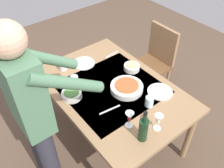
{
  "coord_description": "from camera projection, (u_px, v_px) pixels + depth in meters",
  "views": [
    {
      "loc": [
        -1.31,
        1.03,
        2.27
      ],
      "look_at": [
        0.0,
        0.0,
        0.78
      ],
      "focal_mm": 39.12,
      "sensor_mm": 36.0,
      "label": 1
    }
  ],
  "objects": [
    {
      "name": "ground_plane",
      "position": [
        112.0,
        135.0,
        2.76
      ],
      "size": [
        6.0,
        6.0,
        0.0
      ],
      "primitive_type": "plane",
      "color": "brown"
    },
    {
      "name": "dining_table",
      "position": [
        112.0,
        93.0,
        2.32
      ],
      "size": [
        1.46,
        0.99,
        0.73
      ],
      "color": "#93704C",
      "rests_on": "ground_plane"
    },
    {
      "name": "chair_near",
      "position": [
        155.0,
        59.0,
        2.96
      ],
      "size": [
        0.4,
        0.4,
        0.91
      ],
      "color": "brown",
      "rests_on": "ground_plane"
    },
    {
      "name": "person_server",
      "position": [
        34.0,
        114.0,
        1.73
      ],
      "size": [
        0.42,
        0.61,
        1.69
      ],
      "color": "#2D2D38",
      "rests_on": "ground_plane"
    },
    {
      "name": "wine_bottle",
      "position": [
        143.0,
        129.0,
        1.78
      ],
      "size": [
        0.07,
        0.07,
        0.3
      ],
      "color": "black",
      "rests_on": "dining_table"
    },
    {
      "name": "wine_glass_left",
      "position": [
        158.0,
        120.0,
        1.85
      ],
      "size": [
        0.07,
        0.07,
        0.15
      ],
      "color": "white",
      "rests_on": "dining_table"
    },
    {
      "name": "wine_glass_right",
      "position": [
        129.0,
        117.0,
        1.87
      ],
      "size": [
        0.07,
        0.07,
        0.15
      ],
      "color": "white",
      "rests_on": "dining_table"
    },
    {
      "name": "water_cup_near_left",
      "position": [
        149.0,
        102.0,
        2.08
      ],
      "size": [
        0.07,
        0.07,
        0.1
      ],
      "primitive_type": "cylinder",
      "color": "silver",
      "rests_on": "dining_table"
    },
    {
      "name": "water_cup_near_right",
      "position": [
        63.0,
        66.0,
        2.45
      ],
      "size": [
        0.08,
        0.08,
        0.09
      ],
      "primitive_type": "cylinder",
      "color": "silver",
      "rests_on": "dining_table"
    },
    {
      "name": "water_cup_far_left",
      "position": [
        75.0,
        81.0,
        2.28
      ],
      "size": [
        0.07,
        0.07,
        0.1
      ],
      "primitive_type": "cylinder",
      "color": "silver",
      "rests_on": "dining_table"
    },
    {
      "name": "water_cup_far_right",
      "position": [
        57.0,
        82.0,
        2.26
      ],
      "size": [
        0.06,
        0.06,
        0.1
      ],
      "primitive_type": "cylinder",
      "color": "silver",
      "rests_on": "dining_table"
    },
    {
      "name": "serving_bowl_pasta",
      "position": [
        127.0,
        87.0,
        2.23
      ],
      "size": [
        0.3,
        0.3,
        0.07
      ],
      "color": "white",
      "rests_on": "dining_table"
    },
    {
      "name": "side_bowl_salad",
      "position": [
        72.0,
        94.0,
        2.16
      ],
      "size": [
        0.18,
        0.18,
        0.07
      ],
      "color": "white",
      "rests_on": "dining_table"
    },
    {
      "name": "side_bowl_bread",
      "position": [
        132.0,
        67.0,
        2.46
      ],
      "size": [
        0.16,
        0.16,
        0.07
      ],
      "color": "white",
      "rests_on": "dining_table"
    },
    {
      "name": "dinner_plate_near",
      "position": [
        160.0,
        92.0,
        2.23
      ],
      "size": [
        0.23,
        0.23,
        0.01
      ],
      "primitive_type": "cylinder",
      "color": "white",
      "rests_on": "dining_table"
    },
    {
      "name": "dinner_plate_far",
      "position": [
        84.0,
        63.0,
        2.55
      ],
      "size": [
        0.23,
        0.23,
        0.01
      ],
      "primitive_type": "cylinder",
      "color": "white",
      "rests_on": "dining_table"
    },
    {
      "name": "table_knife",
      "position": [
        110.0,
        110.0,
        2.07
      ],
      "size": [
        0.04,
        0.2,
        0.0
      ],
      "primitive_type": "cube",
      "rotation": [
        0.0,
        0.0,
        -0.13
      ],
      "color": "silver",
      "rests_on": "dining_table"
    },
    {
      "name": "table_fork",
      "position": [
        112.0,
        54.0,
        2.68
      ],
      "size": [
        0.03,
        0.18,
        0.0
      ],
      "primitive_type": "cube",
      "rotation": [
        0.0,
        0.0,
        0.06
      ],
      "color": "silver",
      "rests_on": "dining_table"
    }
  ]
}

